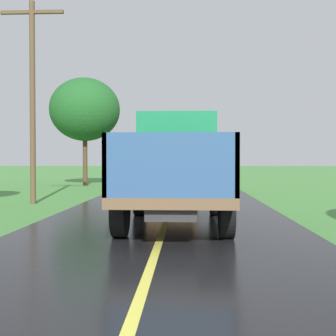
{
  "coord_description": "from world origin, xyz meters",
  "views": [
    {
      "loc": [
        0.53,
        -0.78,
        1.63
      ],
      "look_at": [
        0.02,
        10.25,
        1.4
      ],
      "focal_mm": 45.21,
      "sensor_mm": 36.0,
      "label": 1
    }
  ],
  "objects_px": {
    "banana_truck_far": "(172,162)",
    "utility_pole_roadside": "(33,94)",
    "banana_truck_near": "(176,165)",
    "roadside_tree_mid_right": "(85,110)"
  },
  "relations": [
    {
      "from": "banana_truck_far",
      "to": "utility_pole_roadside",
      "type": "distance_m",
      "value": 8.0
    },
    {
      "from": "banana_truck_near",
      "to": "roadside_tree_mid_right",
      "type": "bearing_deg",
      "value": 111.95
    },
    {
      "from": "banana_truck_near",
      "to": "banana_truck_far",
      "type": "distance_m",
      "value": 10.22
    },
    {
      "from": "banana_truck_far",
      "to": "roadside_tree_mid_right",
      "type": "relative_size",
      "value": 0.88
    },
    {
      "from": "banana_truck_near",
      "to": "roadside_tree_mid_right",
      "type": "distance_m",
      "value": 16.35
    },
    {
      "from": "banana_truck_near",
      "to": "utility_pole_roadside",
      "type": "distance_m",
      "value": 7.39
    },
    {
      "from": "banana_truck_near",
      "to": "roadside_tree_mid_right",
      "type": "height_order",
      "value": "roadside_tree_mid_right"
    },
    {
      "from": "banana_truck_near",
      "to": "banana_truck_far",
      "type": "bearing_deg",
      "value": 92.67
    },
    {
      "from": "utility_pole_roadside",
      "to": "roadside_tree_mid_right",
      "type": "xyz_separation_m",
      "value": [
        -0.64,
        10.47,
        0.64
      ]
    },
    {
      "from": "banana_truck_near",
      "to": "banana_truck_far",
      "type": "xyz_separation_m",
      "value": [
        -0.48,
        10.21,
        -0.01
      ]
    }
  ]
}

